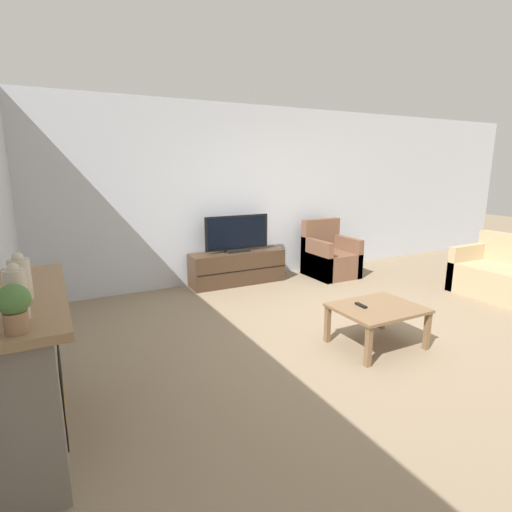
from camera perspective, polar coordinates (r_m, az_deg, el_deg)
name	(u,v)px	position (r m, az deg, el deg)	size (l,w,h in m)	color
ground_plane	(364,334)	(4.56, 15.15, -10.70)	(24.00, 24.00, 0.00)	#89755B
wall_back	(252,194)	(6.42, -0.53, 8.84)	(12.00, 0.06, 2.70)	silver
fireplace	(31,367)	(3.04, -29.50, -13.65)	(0.45, 1.56, 1.00)	slate
mantel_vase_left	(16,293)	(2.38, -31.03, -4.57)	(0.11, 0.11, 0.30)	beige
mantel_vase_centre_left	(20,278)	(2.72, -30.63, -2.72)	(0.12, 0.12, 0.29)	beige
potted_plant	(14,306)	(2.20, -31.28, -6.07)	(0.15, 0.15, 0.24)	#936B4C
tv_stand	(237,268)	(6.18, -2.67, -1.66)	(1.48, 0.42, 0.50)	#422D1E
tv	(237,235)	(6.07, -2.71, 3.02)	(1.03, 0.18, 0.56)	black
armchair	(329,258)	(6.72, 10.44, -0.28)	(0.70, 0.76, 0.92)	brown
coffee_table	(377,312)	(4.20, 16.94, -7.62)	(0.84, 0.68, 0.41)	brown
remote	(361,305)	(4.14, 14.77, -6.83)	(0.05, 0.15, 0.02)	black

